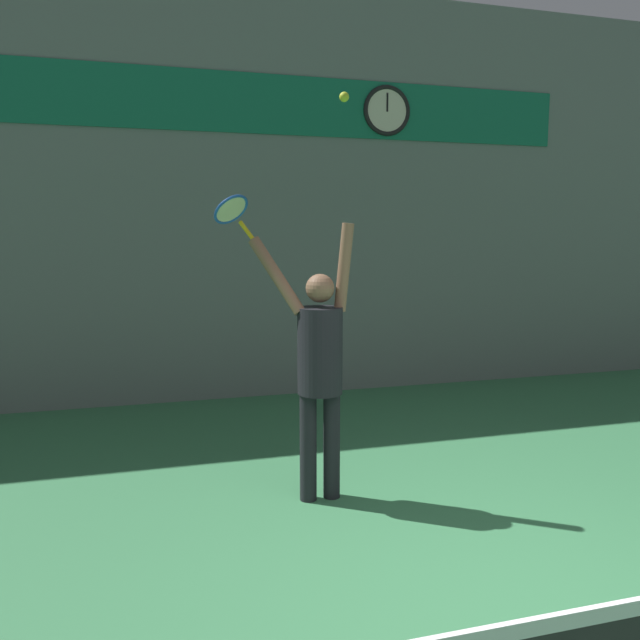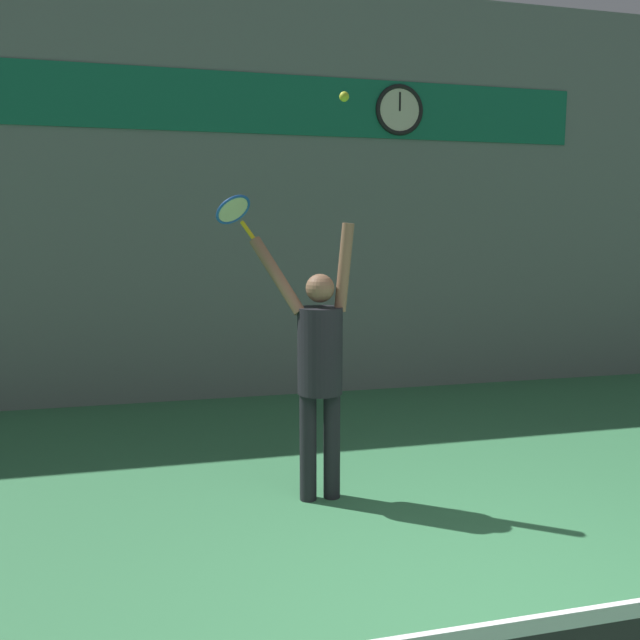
{
  "view_description": "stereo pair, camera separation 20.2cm",
  "coord_description": "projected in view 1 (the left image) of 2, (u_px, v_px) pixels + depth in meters",
  "views": [
    {
      "loc": [
        -1.89,
        -2.45,
        2.03
      ],
      "look_at": [
        -0.64,
        1.99,
        1.4
      ],
      "focal_mm": 35.0,
      "sensor_mm": 36.0,
      "label": 1
    },
    {
      "loc": [
        -1.7,
        -2.5,
        2.03
      ],
      "look_at": [
        -0.64,
        1.99,
        1.4
      ],
      "focal_mm": 35.0,
      "sensor_mm": 36.0,
      "label": 2
    }
  ],
  "objects": [
    {
      "name": "tennis_ball",
      "position": [
        344.0,
        97.0,
        4.44
      ],
      "size": [
        0.07,
        0.07,
        0.07
      ],
      "color": "#CCDB2D"
    },
    {
      "name": "tennis_racket",
      "position": [
        232.0,
        211.0,
        4.8
      ],
      "size": [
        0.37,
        0.39,
        0.36
      ],
      "color": "yellow"
    },
    {
      "name": "sponsor_banner",
      "position": [
        299.0,
        106.0,
        7.58
      ],
      "size": [
        7.03,
        0.02,
        0.7
      ],
      "color": "#146B4C"
    },
    {
      "name": "back_wall",
      "position": [
        298.0,
        197.0,
        7.78
      ],
      "size": [
        18.0,
        0.1,
        5.0
      ],
      "color": "slate",
      "rests_on": "ground_plane"
    },
    {
      "name": "scoreboard_clock",
      "position": [
        387.0,
        111.0,
        7.87
      ],
      "size": [
        0.63,
        0.06,
        0.63
      ],
      "color": "beige"
    },
    {
      "name": "tennis_player",
      "position": [
        319.0,
        361.0,
        4.71
      ],
      "size": [
        0.78,
        0.47,
        2.12
      ],
      "color": "black",
      "rests_on": "ground_plane"
    }
  ]
}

